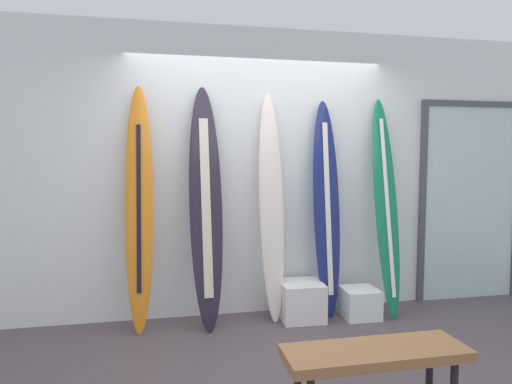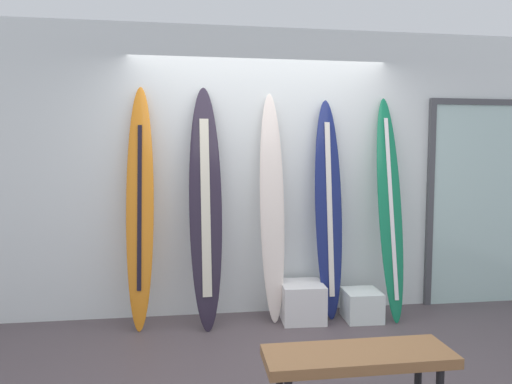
# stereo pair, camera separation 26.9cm
# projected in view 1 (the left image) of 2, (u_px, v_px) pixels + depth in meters

# --- Properties ---
(ground) EXTENTS (8.00, 8.00, 0.04)m
(ground) POSITION_uv_depth(u_px,v_px,m) (291.00, 369.00, 3.29)
(ground) COLOR #51454A
(wall_back) EXTENTS (7.20, 0.20, 2.80)m
(wall_back) POSITION_uv_depth(u_px,v_px,m) (256.00, 172.00, 4.45)
(wall_back) COLOR silver
(wall_back) RESTS_ON ground
(surfboard_sunset) EXTENTS (0.27, 0.40, 2.20)m
(surfboard_sunset) POSITION_uv_depth(u_px,v_px,m) (139.00, 209.00, 3.93)
(surfboard_sunset) COLOR orange
(surfboard_sunset) RESTS_ON ground
(surfboard_charcoal) EXTENTS (0.32, 0.48, 2.21)m
(surfboard_charcoal) POSITION_uv_depth(u_px,v_px,m) (206.00, 208.00, 4.01)
(surfboard_charcoal) COLOR #261E2E
(surfboard_charcoal) RESTS_ON ground
(surfboard_ivory) EXTENTS (0.25, 0.36, 2.16)m
(surfboard_ivory) POSITION_uv_depth(u_px,v_px,m) (272.00, 207.00, 4.20)
(surfboard_ivory) COLOR silver
(surfboard_ivory) RESTS_ON ground
(surfboard_navy) EXTENTS (0.28, 0.34, 2.11)m
(surfboard_navy) POSITION_uv_depth(u_px,v_px,m) (327.00, 208.00, 4.31)
(surfboard_navy) COLOR navy
(surfboard_navy) RESTS_ON ground
(surfboard_emerald) EXTENTS (0.25, 0.53, 2.14)m
(surfboard_emerald) POSITION_uv_depth(u_px,v_px,m) (386.00, 206.00, 4.35)
(surfboard_emerald) COLOR #13714A
(surfboard_emerald) RESTS_ON ground
(display_block_left) EXTENTS (0.41, 0.41, 0.36)m
(display_block_left) POSITION_uv_depth(u_px,v_px,m) (301.00, 301.00, 4.24)
(display_block_left) COLOR white
(display_block_left) RESTS_ON ground
(display_block_center) EXTENTS (0.35, 0.35, 0.28)m
(display_block_center) POSITION_uv_depth(u_px,v_px,m) (360.00, 303.00, 4.29)
(display_block_center) COLOR white
(display_block_center) RESTS_ON ground
(glass_door) EXTENTS (1.21, 0.06, 2.15)m
(glass_door) POSITION_uv_depth(u_px,v_px,m) (470.00, 198.00, 4.82)
(glass_door) COLOR silver
(glass_door) RESTS_ON ground
(bench) EXTENTS (1.07, 0.34, 0.46)m
(bench) POSITION_uv_depth(u_px,v_px,m) (375.00, 358.00, 2.54)
(bench) COLOR #95653D
(bench) RESTS_ON ground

